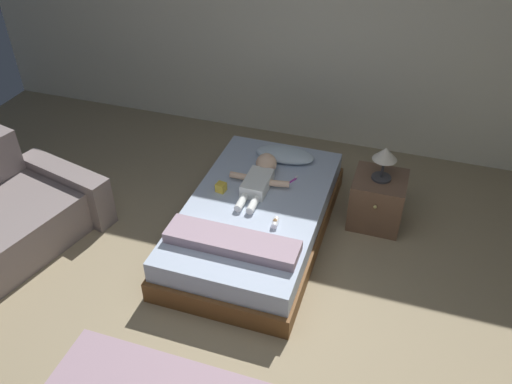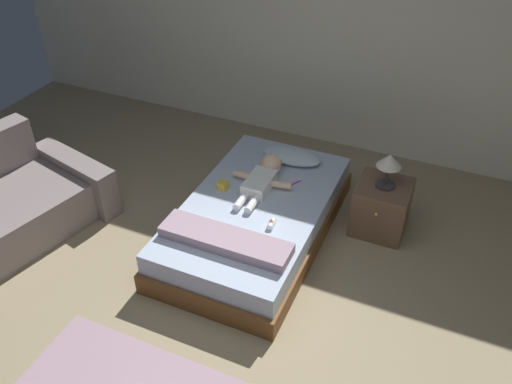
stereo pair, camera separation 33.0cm
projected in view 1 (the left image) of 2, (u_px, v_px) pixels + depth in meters
name	position (u px, v px, depth m)	size (l,w,h in m)	color
ground_plane	(233.00, 349.00, 3.64)	(8.00, 8.00, 0.00)	gray
wall_behind_bed	(336.00, 21.00, 5.13)	(8.00, 0.12, 2.63)	silver
bed	(256.00, 219.00, 4.49)	(1.14, 1.99, 0.37)	brown
pillow	(285.00, 155.00, 4.86)	(0.55, 0.27, 0.10)	silver
baby	(260.00, 177.00, 4.54)	(0.53, 0.71, 0.19)	white
toothbrush	(292.00, 181.00, 4.60)	(0.08, 0.13, 0.02)	#A93AA0
nightstand	(377.00, 200.00, 4.62)	(0.45, 0.48, 0.46)	brown
lamp	(385.00, 156.00, 4.34)	(0.21, 0.21, 0.31)	#333338
blanket	(232.00, 242.00, 3.91)	(1.02, 0.26, 0.09)	#A88D9D
toy_block	(221.00, 187.00, 4.47)	(0.09, 0.09, 0.08)	gold
baby_bottle	(275.00, 222.00, 4.12)	(0.06, 0.11, 0.07)	white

